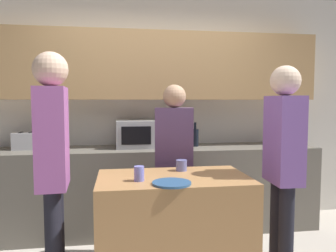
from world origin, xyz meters
TOP-DOWN VIEW (x-y plane):
  - back_wall at (0.00, 1.66)m, footprint 6.40×0.40m
  - back_counter at (0.00, 1.39)m, footprint 3.60×0.62m
  - kitchen_island at (-0.00, 0.15)m, footprint 1.10×0.65m
  - microwave at (-0.16, 1.47)m, footprint 0.52×0.39m
  - toaster at (-1.37, 1.47)m, footprint 0.26×0.16m
  - potted_plant at (1.54, 1.47)m, footprint 0.14×0.14m
  - bottle_0 at (0.26, 1.35)m, footprint 0.06×0.06m
  - bottle_1 at (0.36, 1.47)m, footprint 0.06×0.06m
  - bottle_2 at (0.46, 1.44)m, footprint 0.08×0.08m
  - plate_on_island at (-0.05, -0.07)m, footprint 0.26×0.26m
  - cup_0 at (0.09, 0.34)m, footprint 0.09×0.09m
  - cup_1 at (-0.26, 0.06)m, footprint 0.07×0.07m
  - person_left at (0.11, 0.74)m, footprint 0.37×0.25m
  - person_center at (-0.83, 0.10)m, footprint 0.23×0.35m
  - person_right at (0.83, 0.10)m, footprint 0.22×0.35m

SIDE VIEW (x-z plane):
  - kitchen_island at x=0.00m, z-range 0.00..0.89m
  - back_counter at x=0.00m, z-range 0.00..0.92m
  - plate_on_island at x=-0.05m, z-range 0.89..0.90m
  - cup_0 at x=0.09m, z-range 0.89..0.97m
  - person_left at x=0.11m, z-range 0.14..1.72m
  - cup_1 at x=-0.26m, z-range 0.89..0.99m
  - toaster at x=-1.37m, z-range 0.92..1.10m
  - person_right at x=0.83m, z-range 0.16..1.86m
  - bottle_2 at x=0.46m, z-range 0.89..1.16m
  - bottle_0 at x=0.26m, z-range 0.89..1.19m
  - bottle_1 at x=0.36m, z-range 0.88..1.21m
  - person_center at x=-0.83m, z-range 0.18..1.94m
  - microwave at x=-0.16m, z-range 0.92..1.22m
  - potted_plant at x=1.54m, z-range 0.92..1.32m
  - back_wall at x=0.00m, z-range 0.19..2.89m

